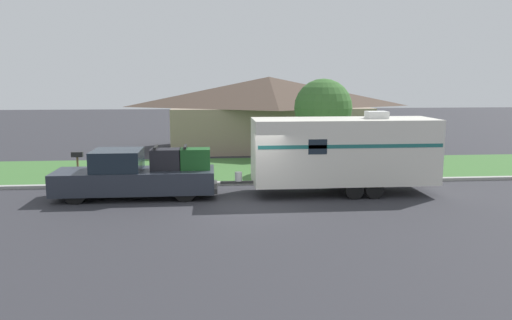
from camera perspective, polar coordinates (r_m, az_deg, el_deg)
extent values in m
plane|color=#2D2D33|center=(18.05, -0.49, -5.29)|extent=(120.00, 120.00, 0.00)
cube|color=#999993|center=(21.67, -1.31, -2.63)|extent=(80.00, 0.30, 0.14)
cube|color=#3D6B33|center=(25.26, -1.87, -1.06)|extent=(80.00, 7.00, 0.03)
cube|color=gray|center=(32.87, 1.46, 3.75)|extent=(12.33, 6.58, 2.77)
pyramid|color=#4C3D33|center=(32.73, 1.48, 7.83)|extent=(13.31, 7.10, 1.91)
cube|color=#4C3828|center=(29.69, 2.19, 2.50)|extent=(1.00, 0.06, 2.10)
cylinder|color=black|center=(19.44, -19.98, -3.47)|extent=(0.88, 0.28, 0.88)
cylinder|color=black|center=(20.96, -18.88, -2.51)|extent=(0.88, 0.28, 0.88)
cylinder|color=black|center=(18.82, -8.12, -3.40)|extent=(0.88, 0.28, 0.88)
cylinder|color=black|center=(20.38, -7.90, -2.42)|extent=(0.88, 0.28, 0.88)
cube|color=#282D38|center=(19.97, -17.26, -2.34)|extent=(3.50, 1.96, 0.84)
cube|color=#19232D|center=(19.71, -15.58, -0.02)|extent=(1.82, 1.81, 0.78)
cube|color=#282D38|center=(19.56, -8.56, -2.26)|extent=(2.55, 1.96, 0.84)
cube|color=#333333|center=(19.59, -4.64, -3.07)|extent=(0.12, 1.77, 0.20)
cube|color=black|center=(19.46, -10.27, 0.08)|extent=(1.15, 0.82, 0.80)
cube|color=black|center=(19.43, -11.39, 1.47)|extent=(0.10, 0.91, 0.08)
cube|color=#194C1E|center=(19.39, -6.97, 0.13)|extent=(1.15, 0.82, 0.80)
cube|color=black|center=(19.34, -8.09, 1.52)|extent=(0.10, 0.91, 0.08)
cylinder|color=black|center=(19.37, 11.18, -3.38)|extent=(0.70, 0.22, 0.70)
cylinder|color=black|center=(21.29, 9.64, -2.20)|extent=(0.70, 0.22, 0.70)
cylinder|color=black|center=(19.60, 13.35, -3.31)|extent=(0.70, 0.22, 0.70)
cylinder|color=black|center=(21.50, 11.64, -2.15)|extent=(0.70, 0.22, 0.70)
cube|color=silver|center=(20.04, 9.97, 1.08)|extent=(7.19, 2.32, 2.52)
cube|color=#1E6660|center=(18.89, 10.91, 1.53)|extent=(7.04, 0.01, 0.14)
cube|color=#383838|center=(19.58, -2.20, -2.57)|extent=(1.29, 0.12, 0.10)
cylinder|color=silver|center=(19.54, -2.02, -1.90)|extent=(0.28, 0.28, 0.36)
cube|color=silver|center=(20.27, 13.62, 5.04)|extent=(0.80, 0.68, 0.28)
cube|color=#19232D|center=(18.57, 7.07, 1.50)|extent=(0.70, 0.01, 0.56)
cylinder|color=brown|center=(23.27, -19.68, -1.08)|extent=(0.09, 0.09, 1.16)
cube|color=black|center=(23.16, -19.77, 0.60)|extent=(0.48, 0.20, 0.22)
cylinder|color=brown|center=(25.27, 7.57, 1.18)|extent=(0.24, 0.24, 2.04)
sphere|color=#38662D|center=(25.06, 7.67, 5.94)|extent=(2.87, 2.87, 2.87)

